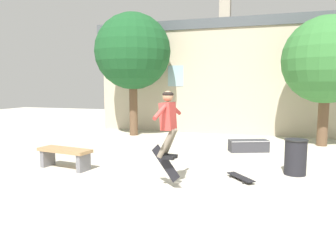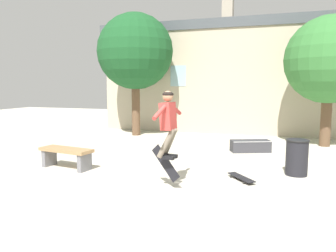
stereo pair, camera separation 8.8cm
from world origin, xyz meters
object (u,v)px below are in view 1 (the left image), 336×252
(tree_right, at_px, (326,60))
(trash_bin, at_px, (296,156))
(skate_ledge, at_px, (248,146))
(tree_left, at_px, (133,52))
(skater, at_px, (168,119))
(skateboard_resting, at_px, (241,177))
(park_bench, at_px, (65,154))
(skateboard_flipping, at_px, (166,163))

(tree_right, xyz_separation_m, trash_bin, (-1.09, -4.22, -2.47))
(skate_ledge, bearing_deg, tree_left, 135.02)
(skater, bearing_deg, skateboard_resting, 43.35)
(park_bench, xyz_separation_m, skate_ledge, (4.21, 3.61, -0.18))
(tree_right, distance_m, skateboard_resting, 6.24)
(trash_bin, bearing_deg, skateboard_resting, -143.47)
(tree_right, relative_size, skater, 3.25)
(skater, distance_m, skateboard_flipping, 0.92)
(tree_right, bearing_deg, skate_ledge, -142.14)
(trash_bin, bearing_deg, tree_left, 143.95)
(skate_ledge, height_order, trash_bin, trash_bin)
(trash_bin, distance_m, skater, 3.31)
(skate_ledge, bearing_deg, skater, -128.55)
(trash_bin, height_order, skateboard_flipping, skateboard_flipping)
(park_bench, distance_m, skater, 3.22)
(tree_left, relative_size, trash_bin, 5.95)
(tree_left, relative_size, park_bench, 3.37)
(trash_bin, relative_size, skateboard_resting, 1.09)
(skateboard_flipping, xyz_separation_m, skateboard_resting, (1.41, 1.00, -0.44))
(tree_left, height_order, trash_bin, tree_left)
(skateboard_flipping, relative_size, skateboard_resting, 0.97)
(park_bench, bearing_deg, tree_left, 104.82)
(park_bench, xyz_separation_m, skateboard_resting, (4.29, 0.34, -0.29))
(skate_ledge, bearing_deg, skateboard_resting, -110.91)
(skate_ledge, relative_size, skateboard_flipping, 1.74)
(tree_left, distance_m, park_bench, 6.44)
(park_bench, relative_size, skater, 1.10)
(tree_right, distance_m, skate_ledge, 4.02)
(tree_left, height_order, park_bench, tree_left)
(tree_right, height_order, tree_left, tree_left)
(skate_ledge, xyz_separation_m, trash_bin, (1.24, -2.40, 0.26))
(tree_left, distance_m, skateboard_flipping, 7.78)
(skate_ledge, xyz_separation_m, skater, (-1.26, -4.33, 1.24))
(skater, bearing_deg, skate_ledge, 78.77)
(tree_right, relative_size, skateboard_resting, 5.69)
(tree_left, relative_size, skate_ledge, 3.84)
(skate_ledge, height_order, skateboard_flipping, skateboard_flipping)
(skateboard_resting, bearing_deg, park_bench, 55.33)
(skate_ledge, height_order, skater, skater)
(tree_left, xyz_separation_m, park_bench, (0.63, -5.63, -3.06))
(tree_left, distance_m, trash_bin, 8.10)
(tree_right, bearing_deg, park_bench, -140.36)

